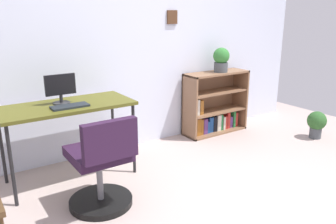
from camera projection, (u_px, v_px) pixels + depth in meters
wall_back at (128, 48)px, 3.81m from camera, size 5.20×0.12×2.31m
desk at (67, 110)px, 3.11m from camera, size 1.18×0.55×0.73m
monitor at (60, 89)px, 3.07m from camera, size 0.27×0.16×0.27m
keyboard at (70, 106)px, 2.99m from camera, size 0.32×0.14×0.02m
office_chair at (102, 169)px, 2.69m from camera, size 0.52×0.55×0.79m
bookshelf_low at (213, 107)px, 4.47m from camera, size 0.89×0.30×0.80m
potted_plant_on_shelf at (221, 59)px, 4.29m from camera, size 0.21×0.21×0.31m
potted_plant_floor at (317, 123)px, 4.28m from camera, size 0.24×0.24×0.35m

